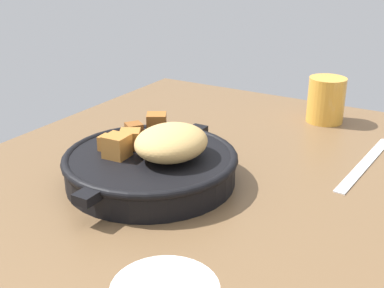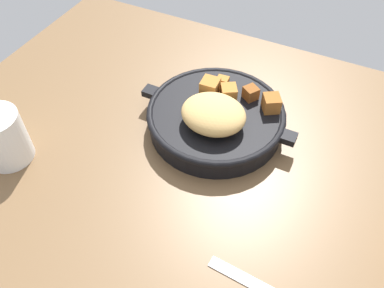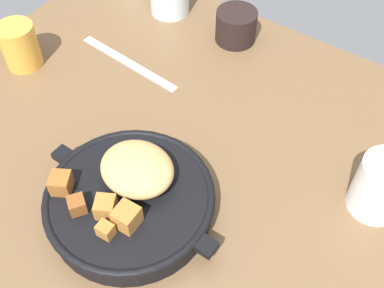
# 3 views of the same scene
# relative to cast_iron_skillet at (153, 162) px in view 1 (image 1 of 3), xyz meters

# --- Properties ---
(ground_plane) EXTENTS (0.96, 0.80, 0.02)m
(ground_plane) POSITION_rel_cast_iron_skillet_xyz_m (0.00, 0.11, -0.04)
(ground_plane) COLOR brown
(cast_iron_skillet) EXTENTS (0.28, 0.24, 0.08)m
(cast_iron_skillet) POSITION_rel_cast_iron_skillet_xyz_m (0.00, 0.00, 0.00)
(cast_iron_skillet) COLOR black
(cast_iron_skillet) RESTS_ON ground_plane
(butter_knife) EXTENTS (0.23, 0.03, 0.00)m
(butter_knife) POSITION_rel_cast_iron_skillet_xyz_m (-0.21, 0.24, -0.03)
(butter_knife) COLOR silver
(butter_knife) RESTS_ON ground_plane
(juice_glass_amber) EXTENTS (0.07, 0.07, 0.08)m
(juice_glass_amber) POSITION_rel_cast_iron_skillet_xyz_m (-0.37, 0.13, 0.01)
(juice_glass_amber) COLOR gold
(juice_glass_amber) RESTS_ON ground_plane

